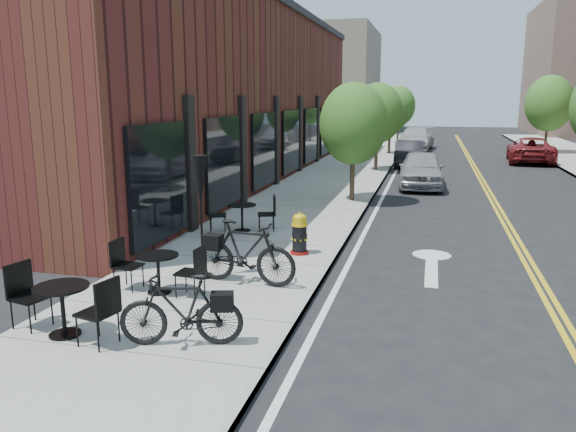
% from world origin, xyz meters
% --- Properties ---
extents(ground, '(120.00, 120.00, 0.00)m').
position_xyz_m(ground, '(0.00, 0.00, 0.00)').
color(ground, black).
rests_on(ground, ground).
extents(sidewalk_near, '(4.00, 70.00, 0.12)m').
position_xyz_m(sidewalk_near, '(-2.00, 10.00, 0.06)').
color(sidewalk_near, '#9E9B93').
rests_on(sidewalk_near, ground).
extents(building_near, '(5.00, 28.00, 7.00)m').
position_xyz_m(building_near, '(-6.50, 14.00, 3.50)').
color(building_near, '#4C1B18').
rests_on(building_near, ground).
extents(bg_building_left, '(8.00, 14.00, 10.00)m').
position_xyz_m(bg_building_left, '(-8.00, 48.00, 5.00)').
color(bg_building_left, '#726656').
rests_on(bg_building_left, ground).
extents(tree_near_a, '(2.20, 2.20, 3.81)m').
position_xyz_m(tree_near_a, '(-0.60, 9.00, 2.60)').
color(tree_near_a, '#382B1E').
rests_on(tree_near_a, sidewalk_near).
extents(tree_near_b, '(2.30, 2.30, 3.98)m').
position_xyz_m(tree_near_b, '(-0.60, 17.00, 2.71)').
color(tree_near_b, '#382B1E').
rests_on(tree_near_b, sidewalk_near).
extents(tree_near_c, '(2.10, 2.10, 3.67)m').
position_xyz_m(tree_near_c, '(-0.60, 25.00, 2.53)').
color(tree_near_c, '#382B1E').
rests_on(tree_near_c, sidewalk_near).
extents(tree_near_d, '(2.40, 2.40, 4.11)m').
position_xyz_m(tree_near_d, '(-0.60, 33.00, 2.79)').
color(tree_near_d, '#382B1E').
rests_on(tree_near_d, sidewalk_near).
extents(tree_far_c, '(2.80, 2.80, 4.62)m').
position_xyz_m(tree_far_c, '(8.60, 28.00, 3.06)').
color(tree_far_c, '#382B1E').
rests_on(tree_far_c, sidewalk_far).
extents(fire_hydrant, '(0.53, 0.53, 0.92)m').
position_xyz_m(fire_hydrant, '(-0.80, 2.25, 0.56)').
color(fire_hydrant, maroon).
rests_on(fire_hydrant, sidewalk_near).
extents(bicycle_left, '(1.75, 0.91, 1.01)m').
position_xyz_m(bicycle_left, '(-1.31, -2.62, 0.63)').
color(bicycle_left, black).
rests_on(bicycle_left, sidewalk_near).
extents(bicycle_right, '(2.00, 0.73, 1.17)m').
position_xyz_m(bicycle_right, '(-1.30, 0.06, 0.71)').
color(bicycle_right, black).
rests_on(bicycle_right, sidewalk_near).
extents(bistro_set_a, '(1.83, 0.92, 0.96)m').
position_xyz_m(bistro_set_a, '(-3.08, -2.73, 0.60)').
color(bistro_set_a, black).
rests_on(bistro_set_a, sidewalk_near).
extents(bistro_set_b, '(1.66, 0.76, 0.89)m').
position_xyz_m(bistro_set_b, '(-2.60, -0.77, 0.57)').
color(bistro_set_b, black).
rests_on(bistro_set_b, sidewalk_near).
extents(bistro_set_c, '(1.70, 0.94, 0.90)m').
position_xyz_m(bistro_set_c, '(-2.68, 3.92, 0.57)').
color(bistro_set_c, black).
rests_on(bistro_set_c, sidewalk_near).
extents(patio_umbrella, '(0.37, 0.37, 2.30)m').
position_xyz_m(patio_umbrella, '(-2.20, 0.23, 1.77)').
color(patio_umbrella, black).
rests_on(patio_umbrella, sidewalk_near).
extents(parked_car_a, '(1.81, 4.17, 1.40)m').
position_xyz_m(parked_car_a, '(1.52, 13.03, 0.70)').
color(parked_car_a, '#929499').
rests_on(parked_car_a, ground).
extents(parked_car_b, '(1.38, 3.88, 1.28)m').
position_xyz_m(parked_car_b, '(0.80, 19.83, 0.64)').
color(parked_car_b, black).
rests_on(parked_car_b, ground).
extents(parked_car_c, '(2.55, 5.27, 1.48)m').
position_xyz_m(parked_car_c, '(0.82, 28.97, 0.74)').
color(parked_car_c, '#ACACB1').
rests_on(parked_car_c, ground).
extents(parked_car_far, '(2.63, 5.03, 1.35)m').
position_xyz_m(parked_car_far, '(7.00, 23.02, 0.68)').
color(parked_car_far, maroon).
rests_on(parked_car_far, ground).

